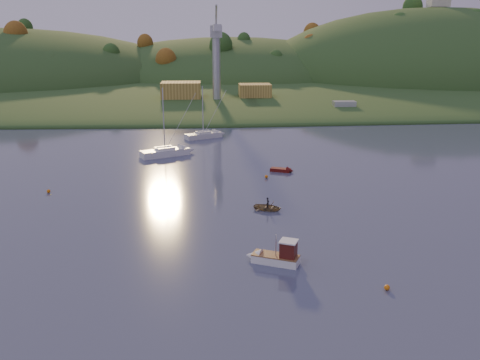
{
  "coord_description": "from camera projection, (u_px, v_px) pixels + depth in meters",
  "views": [
    {
      "loc": [
        -1.34,
        -29.45,
        21.98
      ],
      "look_at": [
        2.83,
        33.97,
        3.78
      ],
      "focal_mm": 40.0,
      "sensor_mm": 36.0,
      "label": 1
    }
  ],
  "objects": [
    {
      "name": "hill_center",
      "position": [
        230.0,
        79.0,
        236.47
      ],
      "size": [
        140.0,
        120.0,
        36.0
      ],
      "primitive_type": "ellipsoid",
      "color": "#25451B",
      "rests_on": "ground"
    },
    {
      "name": "red_tender",
      "position": [
        285.0,
        170.0,
        84.28
      ],
      "size": [
        3.9,
        2.61,
        1.26
      ],
      "rotation": [
        0.0,
        0.0,
        -0.4
      ],
      "color": "#520E0B",
      "rests_on": "ground"
    },
    {
      "name": "wharf",
      "position": [
        227.0,
        103.0,
        151.4
      ],
      "size": [
        42.0,
        16.0,
        2.4
      ],
      "primitive_type": "cube",
      "color": "slate",
      "rests_on": "ground"
    },
    {
      "name": "dock_crane",
      "position": [
        216.0,
        46.0,
        143.35
      ],
      "size": [
        3.2,
        28.0,
        20.3
      ],
      "color": "#B7B7BC",
      "rests_on": "wharf"
    },
    {
      "name": "hill_right",
      "position": [
        431.0,
        81.0,
        227.44
      ],
      "size": [
        150.0,
        130.0,
        60.0
      ],
      "primitive_type": "ellipsoid",
      "color": "#25451B",
      "rests_on": "ground"
    },
    {
      "name": "canoe",
      "position": [
        268.0,
        207.0,
        66.64
      ],
      "size": [
        4.25,
        3.76,
        0.73
      ],
      "primitive_type": "imported",
      "rotation": [
        0.0,
        0.0,
        1.14
      ],
      "color": "#937C51",
      "rests_on": "ground"
    },
    {
      "name": "hillside_trees",
      "position": [
        208.0,
        85.0,
        211.85
      ],
      "size": [
        280.0,
        50.0,
        32.0
      ],
      "primitive_type": null,
      "color": "#284C1B",
      "rests_on": "ground"
    },
    {
      "name": "shed_west",
      "position": [
        181.0,
        91.0,
        150.55
      ],
      "size": [
        11.0,
        8.0,
        4.8
      ],
      "primitive_type": "cube",
      "color": "olive",
      "rests_on": "wharf"
    },
    {
      "name": "buoy_2",
      "position": [
        49.0,
        191.0,
        73.57
      ],
      "size": [
        0.5,
        0.5,
        0.5
      ],
      "primitive_type": "sphere",
      "color": "orange",
      "rests_on": "ground"
    },
    {
      "name": "far_shore",
      "position": [
        207.0,
        75.0,
        255.02
      ],
      "size": [
        620.0,
        220.0,
        1.5
      ],
      "primitive_type": "cube",
      "color": "#25451B",
      "rests_on": "ground"
    },
    {
      "name": "buoy_0",
      "position": [
        387.0,
        287.0,
        46.34
      ],
      "size": [
        0.5,
        0.5,
        0.5
      ],
      "primitive_type": "sphere",
      "color": "orange",
      "rests_on": "ground"
    },
    {
      "name": "buoy_3",
      "position": [
        186.0,
        153.0,
        96.28
      ],
      "size": [
        0.5,
        0.5,
        0.5
      ],
      "primitive_type": "sphere",
      "color": "orange",
      "rests_on": "ground"
    },
    {
      "name": "sailboat_near",
      "position": [
        165.0,
        152.0,
        94.57
      ],
      "size": [
        8.93,
        6.09,
        12.01
      ],
      "rotation": [
        0.0,
        0.0,
        0.45
      ],
      "color": "white",
      "rests_on": "ground"
    },
    {
      "name": "fishing_boat",
      "position": [
        272.0,
        256.0,
        51.59
      ],
      "size": [
        5.5,
        3.68,
        3.38
      ],
      "rotation": [
        0.0,
        0.0,
        2.72
      ],
      "color": "white",
      "rests_on": "ground"
    },
    {
      "name": "paddler",
      "position": [
        268.0,
        205.0,
        66.55
      ],
      "size": [
        0.52,
        0.6,
        1.4
      ],
      "primitive_type": "imported",
      "rotation": [
        0.0,
        0.0,
        1.14
      ],
      "color": "black",
      "rests_on": "ground"
    },
    {
      "name": "sailboat_far",
      "position": [
        203.0,
        135.0,
        109.85
      ],
      "size": [
        7.86,
        5.56,
        10.62
      ],
      "rotation": [
        0.0,
        0.0,
        0.48
      ],
      "color": "silver",
      "rests_on": "ground"
    },
    {
      "name": "shed_east",
      "position": [
        255.0,
        91.0,
        152.94
      ],
      "size": [
        9.0,
        7.0,
        4.0
      ],
      "primitive_type": "cube",
      "color": "olive",
      "rests_on": "wharf"
    },
    {
      "name": "buoy_1",
      "position": [
        266.0,
        177.0,
        80.78
      ],
      "size": [
        0.5,
        0.5,
        0.5
      ],
      "primitive_type": "sphere",
      "color": "orange",
      "rests_on": "ground"
    },
    {
      "name": "shore_slope",
      "position": [
        208.0,
        91.0,
        192.67
      ],
      "size": [
        640.0,
        150.0,
        7.0
      ],
      "primitive_type": "ellipsoid",
      "color": "#25451B",
      "rests_on": "ground"
    },
    {
      "name": "work_vessel",
      "position": [
        344.0,
        110.0,
        139.86
      ],
      "size": [
        13.56,
        5.12,
        3.46
      ],
      "rotation": [
        0.0,
        0.0,
        0.02
      ],
      "color": "slate",
      "rests_on": "ground"
    }
  ]
}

